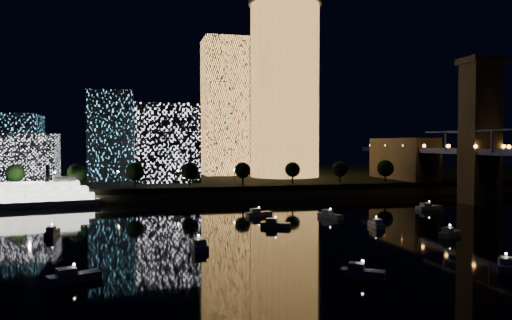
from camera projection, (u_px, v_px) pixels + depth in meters
The scene contains 10 objects.
ground at pixel (376, 240), 107.49m from camera, with size 520.00×520.00×0.00m, color black.
far_bank at pixel (232, 178), 262.60m from camera, with size 420.00×160.00×5.00m, color black.
seawall at pixel (272, 195), 186.97m from camera, with size 420.00×6.00×3.00m, color #6B5E4C.
tower_cylindrical at pixel (285, 89), 233.43m from camera, with size 34.00×34.00×81.93m.
tower_rectangular at pixel (225, 107), 249.25m from camera, with size 21.25×21.25×67.62m, color #FFAC51.
midrise_blocks at pixel (98, 143), 209.68m from camera, with size 84.54×41.00×37.97m.
riverboat at pixel (22, 197), 160.83m from camera, with size 47.50×17.62×14.03m.
motorboats at pixel (346, 230), 115.81m from camera, with size 131.39×74.32×2.78m.
esplanade_trees at pixel (185, 171), 184.81m from camera, with size 166.85×6.86×8.93m.
street_lamps at pixel (178, 174), 190.17m from camera, with size 132.70×0.70×5.65m.
Camera 1 is at (-50.77, -97.46, 21.04)m, focal length 35.00 mm.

